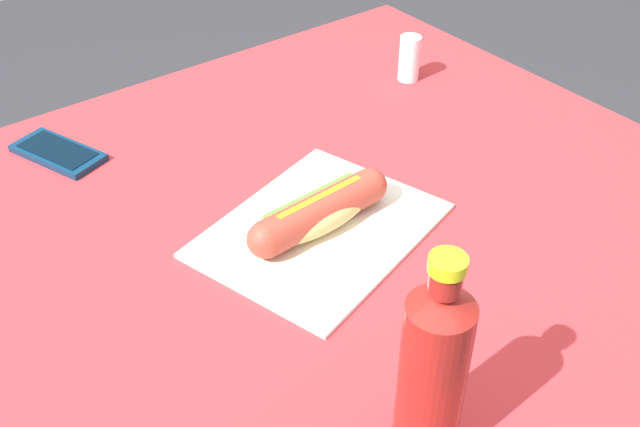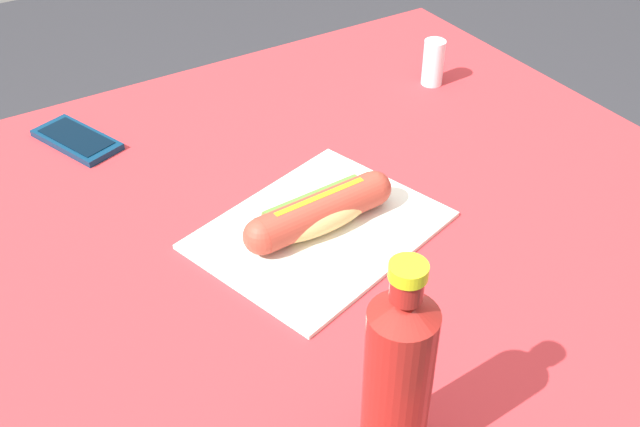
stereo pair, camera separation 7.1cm
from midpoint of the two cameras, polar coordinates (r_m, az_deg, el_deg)
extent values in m
cylinder|color=brown|center=(1.68, 2.84, 0.70)|extent=(0.07, 0.07, 0.74)
cube|color=brown|center=(1.00, -3.69, -1.47)|extent=(1.08, 0.88, 0.03)
cube|color=#B72D33|center=(0.99, -3.73, -0.71)|extent=(1.14, 0.94, 0.00)
cube|color=silver|center=(0.96, -2.10, -1.33)|extent=(0.35, 0.30, 0.01)
ellipsoid|color=#DBB26B|center=(0.95, -2.13, -0.15)|extent=(0.17, 0.06, 0.04)
cylinder|color=#A83D2D|center=(0.94, -2.14, 0.11)|extent=(0.18, 0.06, 0.05)
sphere|color=#A83D2D|center=(0.99, 1.78, 2.09)|extent=(0.05, 0.05, 0.05)
sphere|color=#A83D2D|center=(0.91, -6.42, -2.06)|extent=(0.05, 0.05, 0.05)
cube|color=yellow|center=(0.93, -2.17, 1.14)|extent=(0.13, 0.01, 0.00)
cylinder|color=#568433|center=(0.95, -2.78, 0.98)|extent=(0.14, 0.03, 0.02)
cube|color=#0A2D4C|center=(1.18, -20.95, 4.29)|extent=(0.11, 0.16, 0.01)
cube|color=black|center=(1.18, -21.01, 4.52)|extent=(0.09, 0.13, 0.00)
cylinder|color=maroon|center=(0.67, 5.43, -12.82)|extent=(0.06, 0.06, 0.19)
cone|color=maroon|center=(0.60, 6.00, -6.63)|extent=(0.06, 0.06, 0.02)
cylinder|color=maroon|center=(0.58, 6.13, -5.22)|extent=(0.03, 0.03, 0.02)
cylinder|color=yellow|center=(0.57, 6.24, -3.97)|extent=(0.03, 0.03, 0.01)
cylinder|color=silver|center=(1.30, 5.25, 11.66)|extent=(0.04, 0.04, 0.08)
camera|label=1|loc=(0.04, -92.14, -1.66)|focal=42.04mm
camera|label=2|loc=(0.04, 87.86, 1.66)|focal=42.04mm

